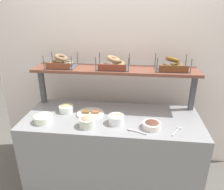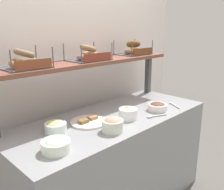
{
  "view_description": "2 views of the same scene",
  "coord_description": "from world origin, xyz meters",
  "px_view_note": "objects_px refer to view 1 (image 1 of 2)",
  "views": [
    {
      "loc": [
        0.21,
        -1.87,
        1.87
      ],
      "look_at": [
        -0.0,
        0.03,
        1.08
      ],
      "focal_mm": 34.12,
      "sensor_mm": 36.0,
      "label": 1
    },
    {
      "loc": [
        -1.33,
        -1.32,
        1.56
      ],
      "look_at": [
        0.02,
        0.03,
        1.02
      ],
      "focal_mm": 39.62,
      "sensor_mm": 36.0,
      "label": 2
    }
  ],
  "objects_px": {
    "bagel_basket_poppy": "(61,63)",
    "bagel_basket_everything": "(113,64)",
    "serving_spoon_by_edge": "(134,131)",
    "bowl_egg_salad": "(66,108)",
    "serving_plate_white": "(91,113)",
    "bowl_scallion_spread": "(43,118)",
    "bagel_basket_cinnamon_raisin": "(172,65)",
    "bowl_chocolate_spread": "(152,125)",
    "serving_spoon_near_plate": "(178,130)",
    "bowl_lox_spread": "(87,121)",
    "bowl_fruit_salad": "(116,119)"
  },
  "relations": [
    {
      "from": "bowl_scallion_spread",
      "to": "bagel_basket_everything",
      "type": "distance_m",
      "value": 0.87
    },
    {
      "from": "serving_plate_white",
      "to": "serving_spoon_by_edge",
      "type": "bearing_deg",
      "value": -31.36
    },
    {
      "from": "bowl_scallion_spread",
      "to": "bagel_basket_everything",
      "type": "xyz_separation_m",
      "value": [
        0.62,
        0.43,
        0.43
      ]
    },
    {
      "from": "bowl_chocolate_spread",
      "to": "bowl_scallion_spread",
      "type": "relative_size",
      "value": 0.97
    },
    {
      "from": "bowl_scallion_spread",
      "to": "bagel_basket_cinnamon_raisin",
      "type": "distance_m",
      "value": 1.37
    },
    {
      "from": "bagel_basket_poppy",
      "to": "bagel_basket_everything",
      "type": "relative_size",
      "value": 0.9
    },
    {
      "from": "bowl_egg_salad",
      "to": "bowl_fruit_salad",
      "type": "bearing_deg",
      "value": -18.4
    },
    {
      "from": "serving_plate_white",
      "to": "bagel_basket_poppy",
      "type": "distance_m",
      "value": 0.62
    },
    {
      "from": "bowl_lox_spread",
      "to": "serving_spoon_near_plate",
      "type": "distance_m",
      "value": 0.82
    },
    {
      "from": "serving_plate_white",
      "to": "bagel_basket_poppy",
      "type": "bearing_deg",
      "value": 146.57
    },
    {
      "from": "bowl_egg_salad",
      "to": "bagel_basket_everything",
      "type": "xyz_separation_m",
      "value": [
        0.47,
        0.2,
        0.43
      ]
    },
    {
      "from": "bowl_chocolate_spread",
      "to": "bowl_egg_salad",
      "type": "height_order",
      "value": "bowl_egg_salad"
    },
    {
      "from": "bowl_scallion_spread",
      "to": "bagel_basket_cinnamon_raisin",
      "type": "bearing_deg",
      "value": 20.39
    },
    {
      "from": "serving_spoon_by_edge",
      "to": "bagel_basket_poppy",
      "type": "xyz_separation_m",
      "value": [
        -0.8,
        0.5,
        0.47
      ]
    },
    {
      "from": "serving_plate_white",
      "to": "serving_spoon_by_edge",
      "type": "distance_m",
      "value": 0.53
    },
    {
      "from": "serving_plate_white",
      "to": "bagel_basket_poppy",
      "type": "relative_size",
      "value": 0.93
    },
    {
      "from": "bowl_lox_spread",
      "to": "serving_spoon_near_plate",
      "type": "relative_size",
      "value": 0.97
    },
    {
      "from": "serving_spoon_by_edge",
      "to": "bagel_basket_everything",
      "type": "xyz_separation_m",
      "value": [
        -0.24,
        0.5,
        0.47
      ]
    },
    {
      "from": "bowl_fruit_salad",
      "to": "serving_spoon_by_edge",
      "type": "xyz_separation_m",
      "value": [
        0.17,
        -0.12,
        -0.04
      ]
    },
    {
      "from": "bowl_egg_salad",
      "to": "serving_plate_white",
      "type": "height_order",
      "value": "bowl_egg_salad"
    },
    {
      "from": "bowl_fruit_salad",
      "to": "bagel_basket_cinnamon_raisin",
      "type": "height_order",
      "value": "bagel_basket_cinnamon_raisin"
    },
    {
      "from": "serving_spoon_by_edge",
      "to": "bagel_basket_poppy",
      "type": "relative_size",
      "value": 0.58
    },
    {
      "from": "bagel_basket_cinnamon_raisin",
      "to": "bowl_chocolate_spread",
      "type": "bearing_deg",
      "value": -113.47
    },
    {
      "from": "bagel_basket_poppy",
      "to": "bagel_basket_everything",
      "type": "height_order",
      "value": "same"
    },
    {
      "from": "bowl_scallion_spread",
      "to": "bagel_basket_poppy",
      "type": "xyz_separation_m",
      "value": [
        0.07,
        0.43,
        0.44
      ]
    },
    {
      "from": "bowl_chocolate_spread",
      "to": "serving_spoon_near_plate",
      "type": "height_order",
      "value": "bowl_chocolate_spread"
    },
    {
      "from": "bowl_chocolate_spread",
      "to": "serving_plate_white",
      "type": "relative_size",
      "value": 0.6
    },
    {
      "from": "bowl_scallion_spread",
      "to": "bowl_egg_salad",
      "type": "relative_size",
      "value": 1.14
    },
    {
      "from": "bowl_scallion_spread",
      "to": "serving_spoon_near_plate",
      "type": "height_order",
      "value": "bowl_scallion_spread"
    },
    {
      "from": "bowl_chocolate_spread",
      "to": "bowl_fruit_salad",
      "type": "xyz_separation_m",
      "value": [
        -0.33,
        0.05,
        0.01
      ]
    },
    {
      "from": "serving_plate_white",
      "to": "bagel_basket_cinnamon_raisin",
      "type": "relative_size",
      "value": 0.85
    },
    {
      "from": "serving_spoon_near_plate",
      "to": "bagel_basket_poppy",
      "type": "height_order",
      "value": "bagel_basket_poppy"
    },
    {
      "from": "serving_spoon_near_plate",
      "to": "bagel_basket_cinnamon_raisin",
      "type": "xyz_separation_m",
      "value": [
        -0.04,
        0.46,
        0.47
      ]
    },
    {
      "from": "bagel_basket_poppy",
      "to": "bowl_fruit_salad",
      "type": "bearing_deg",
      "value": -31.16
    },
    {
      "from": "bowl_scallion_spread",
      "to": "bagel_basket_everything",
      "type": "relative_size",
      "value": 0.52
    },
    {
      "from": "bowl_fruit_salad",
      "to": "bagel_basket_everything",
      "type": "relative_size",
      "value": 0.44
    },
    {
      "from": "bowl_egg_salad",
      "to": "bagel_basket_everything",
      "type": "relative_size",
      "value": 0.45
    },
    {
      "from": "bowl_lox_spread",
      "to": "serving_plate_white",
      "type": "xyz_separation_m",
      "value": [
        -0.02,
        0.23,
        -0.04
      ]
    },
    {
      "from": "bowl_lox_spread",
      "to": "bagel_basket_poppy",
      "type": "distance_m",
      "value": 0.73
    },
    {
      "from": "serving_spoon_near_plate",
      "to": "bagel_basket_cinnamon_raisin",
      "type": "relative_size",
      "value": 0.47
    },
    {
      "from": "bowl_scallion_spread",
      "to": "bowl_lox_spread",
      "type": "height_order",
      "value": "bowl_lox_spread"
    },
    {
      "from": "bowl_lox_spread",
      "to": "bagel_basket_everything",
      "type": "distance_m",
      "value": 0.66
    },
    {
      "from": "serving_plate_white",
      "to": "bagel_basket_everything",
      "type": "distance_m",
      "value": 0.56
    },
    {
      "from": "bowl_egg_salad",
      "to": "bagel_basket_cinnamon_raisin",
      "type": "bearing_deg",
      "value": 11.52
    },
    {
      "from": "bowl_egg_salad",
      "to": "bowl_fruit_salad",
      "type": "height_order",
      "value": "bowl_fruit_salad"
    },
    {
      "from": "bowl_egg_salad",
      "to": "bowl_lox_spread",
      "type": "distance_m",
      "value": 0.39
    },
    {
      "from": "bagel_basket_everything",
      "to": "bagel_basket_cinnamon_raisin",
      "type": "xyz_separation_m",
      "value": [
        0.6,
        0.02,
        0.0
      ]
    },
    {
      "from": "bagel_basket_poppy",
      "to": "bagel_basket_everything",
      "type": "xyz_separation_m",
      "value": [
        0.55,
        0.0,
        -0.0
      ]
    },
    {
      "from": "bowl_chocolate_spread",
      "to": "bowl_scallion_spread",
      "type": "bearing_deg",
      "value": -179.78
    },
    {
      "from": "bowl_egg_salad",
      "to": "bagel_basket_everything",
      "type": "height_order",
      "value": "bagel_basket_everything"
    }
  ]
}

